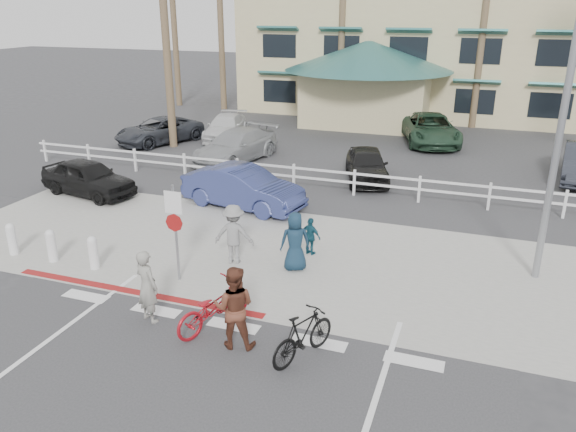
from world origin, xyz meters
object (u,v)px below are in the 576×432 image
at_px(sign_post, 176,228).
at_px(car_white_sedan, 243,188).
at_px(car_red_compact, 88,177).
at_px(bike_red, 213,307).
at_px(bike_black, 303,335).

height_order(sign_post, car_white_sedan, sign_post).
relative_size(car_white_sedan, car_red_compact, 1.13).
height_order(bike_red, bike_black, same).
relative_size(sign_post, bike_red, 1.44).
bearing_deg(bike_black, sign_post, -3.98).
height_order(bike_black, car_red_compact, car_red_compact).
relative_size(sign_post, bike_black, 1.65).
distance_m(sign_post, bike_black, 4.79).
relative_size(bike_red, car_white_sedan, 0.45).
relative_size(bike_black, car_red_compact, 0.45).
bearing_deg(sign_post, car_white_sedan, 96.88).
xyz_separation_m(sign_post, bike_black, (4.14, -2.21, -0.92)).
height_order(bike_black, car_white_sedan, car_white_sedan).
xyz_separation_m(bike_red, car_red_compact, (-8.67, 6.84, 0.14)).
bearing_deg(car_red_compact, sign_post, -115.45).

